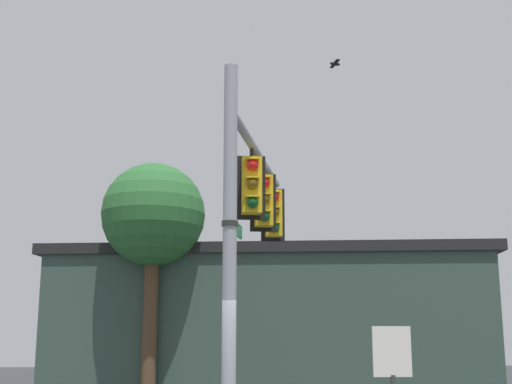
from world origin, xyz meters
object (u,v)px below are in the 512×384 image
traffic_light_nearest_pole (252,185)px  traffic_light_mid_inner (264,201)px  street_name_sign (233,227)px  historical_marker (393,375)px  bird_flying (335,64)px  traffic_light_mid_outer (274,213)px

traffic_light_nearest_pole → traffic_light_mid_inner: size_ratio=1.00×
street_name_sign → historical_marker: street_name_sign is taller
street_name_sign → traffic_light_nearest_pole: bearing=-104.5°
bird_flying → historical_marker: bird_flying is taller
bird_flying → street_name_sign: bearing=49.1°
street_name_sign → historical_marker: size_ratio=0.50×
street_name_sign → traffic_light_mid_inner: bearing=-104.4°
traffic_light_mid_inner → bird_flying: (-1.45, 0.47, 2.84)m
traffic_light_nearest_pole → traffic_light_mid_inner: same height
traffic_light_mid_inner → traffic_light_mid_outer: bearing=-104.4°
traffic_light_mid_outer → traffic_light_nearest_pole: bearing=75.6°
traffic_light_nearest_pole → traffic_light_mid_outer: (-0.73, -2.85, 0.00)m
street_name_sign → historical_marker: bearing=177.6°
historical_marker → traffic_light_nearest_pole: bearing=-40.7°
traffic_light_nearest_pole → historical_marker: 4.24m
bird_flying → traffic_light_mid_inner: bearing=-18.0°
traffic_light_mid_outer → bird_flying: bird_flying is taller
street_name_sign → traffic_light_mid_outer: bearing=-104.4°
bird_flying → historical_marker: (-0.20, 2.69, -6.15)m
traffic_light_mid_inner → traffic_light_mid_outer: 1.47m
street_name_sign → bird_flying: 5.17m
traffic_light_mid_inner → traffic_light_mid_outer: size_ratio=1.00×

